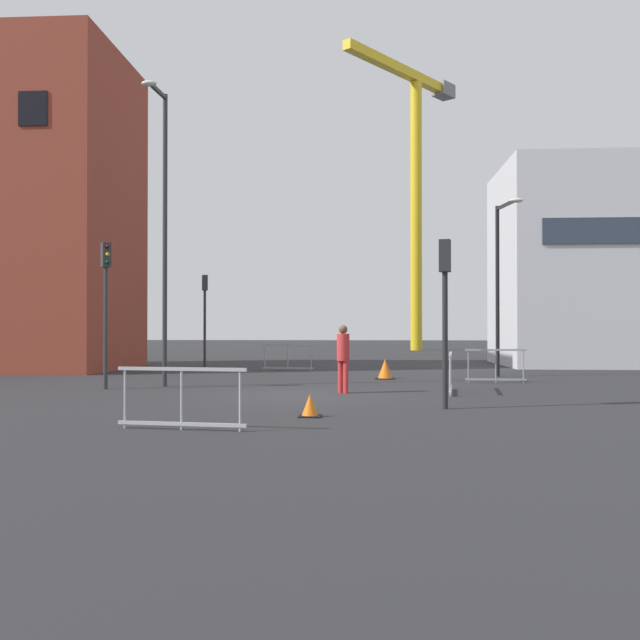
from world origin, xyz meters
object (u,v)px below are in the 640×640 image
traffic_cone_by_barrier (385,370)px  traffic_light_island (445,294)px  streetlamp_short (500,272)px  construction_crane (415,169)px  traffic_light_corner (205,305)px  streetlamp_tall (163,218)px  traffic_light_crosswalk (106,291)px  pedestrian_walking (343,353)px  traffic_cone_striped (310,406)px

traffic_cone_by_barrier → traffic_light_island: bearing=-83.4°
streetlamp_short → construction_crane: bearing=91.7°
traffic_light_island → traffic_light_corner: (-9.00, 16.15, 0.29)m
construction_crane → streetlamp_tall: size_ratio=2.49×
construction_crane → traffic_cone_by_barrier: (-3.26, -30.50, -13.80)m
traffic_light_corner → streetlamp_short: bearing=-27.0°
streetlamp_short → traffic_cone_by_barrier: size_ratio=8.99×
streetlamp_tall → traffic_light_crosswalk: size_ratio=2.09×
streetlamp_short → traffic_light_crosswalk: bearing=-155.3°
streetlamp_short → traffic_light_crosswalk: 13.55m
pedestrian_walking → traffic_cone_striped: 5.16m
streetlamp_tall → streetlamp_short: bearing=24.1°
traffic_light_crosswalk → traffic_cone_striped: 9.01m
streetlamp_tall → pedestrian_walking: size_ratio=4.78×
streetlamp_tall → traffic_cone_striped: size_ratio=19.47×
traffic_cone_by_barrier → traffic_light_corner: bearing=137.5°
streetlamp_tall → traffic_light_island: (7.73, -5.11, -2.54)m
pedestrian_walking → traffic_cone_striped: bearing=-95.8°
traffic_light_island → traffic_cone_by_barrier: 9.18m
streetlamp_short → traffic_light_corner: size_ratio=1.48×
traffic_light_crosswalk → streetlamp_short: bearing=24.7°
streetlamp_short → pedestrian_walking: (-5.44, -6.44, -2.68)m
construction_crane → traffic_light_crosswalk: size_ratio=5.19×
streetlamp_tall → traffic_light_crosswalk: bearing=-151.1°
traffic_light_island → streetlamp_tall: bearing=146.5°
traffic_cone_by_barrier → traffic_cone_striped: bearing=-99.8°
pedestrian_walking → traffic_cone_by_barrier: 5.53m
traffic_cone_by_barrier → traffic_cone_striped: size_ratio=1.52×
traffic_light_crosswalk → traffic_light_corner: 11.83m
traffic_light_island → pedestrian_walking: bearing=123.4°
construction_crane → streetlamp_short: bearing=-88.3°
construction_crane → traffic_light_corner: size_ratio=5.25×
traffic_cone_striped → traffic_light_corner: bearing=109.2°
construction_crane → streetlamp_short: (0.88, -29.39, -10.37)m
pedestrian_walking → traffic_cone_by_barrier: pedestrian_walking is taller
traffic_cone_striped → streetlamp_tall: bearing=126.4°
traffic_light_crosswalk → traffic_cone_by_barrier: bearing=29.1°
streetlamp_short → pedestrian_walking: size_ratio=3.36×
traffic_cone_striped → traffic_cone_by_barrier: bearing=80.2°
traffic_cone_by_barrier → streetlamp_tall: bearing=-150.8°
traffic_cone_by_barrier → traffic_light_crosswalk: bearing=-150.9°
streetlamp_short → traffic_cone_by_barrier: (-4.15, -1.11, -3.43)m
traffic_light_crosswalk → pedestrian_walking: traffic_light_crosswalk is taller
streetlamp_short → pedestrian_walking: bearing=-130.2°
traffic_light_crosswalk → traffic_cone_striped: bearing=-42.7°
construction_crane → traffic_cone_by_barrier: construction_crane is taller
traffic_light_island → traffic_cone_by_barrier: traffic_light_island is taller
streetlamp_tall → traffic_light_crosswalk: 2.76m
streetlamp_tall → traffic_light_island: size_ratio=2.38×
traffic_light_island → pedestrian_walking: 4.46m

